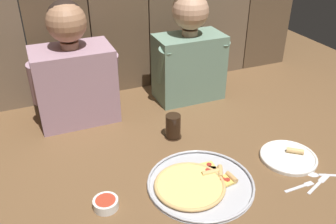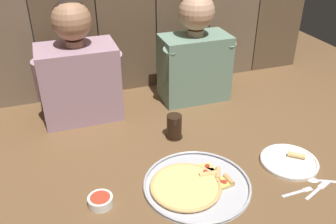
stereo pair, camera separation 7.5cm
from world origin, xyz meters
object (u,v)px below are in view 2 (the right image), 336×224
object	(u,v)px
dinner_plate	(289,161)
drinking_glass	(174,127)
dipping_bowl	(100,201)
diner_right	(195,52)
pizza_tray	(194,185)
diner_left	(78,69)

from	to	relation	value
dinner_plate	drinking_glass	distance (m)	0.51
dipping_bowl	diner_right	size ratio (longest dim) A/B	0.16
dinner_plate	pizza_tray	bearing A→B (deg)	-179.56
pizza_tray	dinner_plate	size ratio (longest dim) A/B	1.73
dinner_plate	diner_right	distance (m)	0.73
dinner_plate	drinking_glass	xyz separation A→B (m)	(-0.38, 0.33, 0.05)
dinner_plate	drinking_glass	world-z (taller)	drinking_glass
dinner_plate	dipping_bowl	world-z (taller)	same
dinner_plate	diner_left	size ratio (longest dim) A/B	0.41
diner_left	pizza_tray	bearing A→B (deg)	-64.82
pizza_tray	drinking_glass	xyz separation A→B (m)	(0.05, 0.34, 0.05)
drinking_glass	dipping_bowl	size ratio (longest dim) A/B	1.26
drinking_glass	diner_right	distance (m)	0.46
dinner_plate	diner_left	distance (m)	1.02
dinner_plate	diner_right	bearing A→B (deg)	102.37
drinking_glass	dipping_bowl	distance (m)	0.50
diner_right	diner_left	bearing A→B (deg)	-179.99
dipping_bowl	diner_left	distance (m)	0.69
diner_left	diner_right	distance (m)	0.59
dipping_bowl	pizza_tray	bearing A→B (deg)	-3.42
pizza_tray	diner_left	bearing A→B (deg)	115.18
pizza_tray	diner_right	world-z (taller)	diner_right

